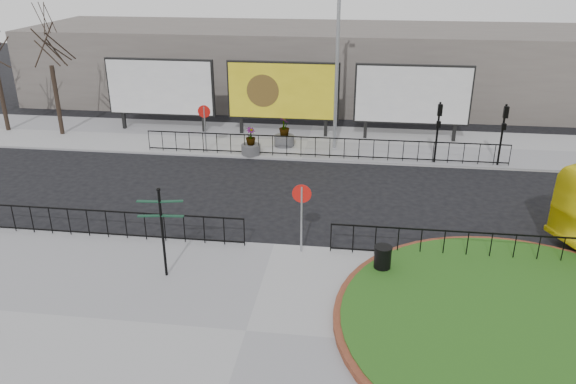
% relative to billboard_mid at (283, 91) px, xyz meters
% --- Properties ---
extents(ground, '(90.00, 90.00, 0.00)m').
position_rel_billboard_mid_xyz_m(ground, '(1.50, -12.97, -2.60)').
color(ground, black).
rests_on(ground, ground).
extents(pavement_near, '(30.00, 10.00, 0.12)m').
position_rel_billboard_mid_xyz_m(pavement_near, '(1.50, -17.97, -2.54)').
color(pavement_near, gray).
rests_on(pavement_near, ground).
extents(pavement_far, '(44.00, 6.00, 0.12)m').
position_rel_billboard_mid_xyz_m(pavement_far, '(1.50, -0.97, -2.54)').
color(pavement_far, gray).
rests_on(pavement_far, ground).
extents(brick_edge, '(10.40, 10.40, 0.18)m').
position_rel_billboard_mid_xyz_m(brick_edge, '(9.00, -16.97, -2.39)').
color(brick_edge, brown).
rests_on(brick_edge, pavement_near).
extents(grass_lawn, '(10.00, 10.00, 0.22)m').
position_rel_billboard_mid_xyz_m(grass_lawn, '(9.00, -16.97, -2.37)').
color(grass_lawn, '#1D4913').
rests_on(grass_lawn, pavement_near).
extents(railing_near_left, '(10.00, 0.10, 1.10)m').
position_rel_billboard_mid_xyz_m(railing_near_left, '(-4.50, -13.27, -1.93)').
color(railing_near_left, black).
rests_on(railing_near_left, pavement_near).
extents(railing_near_right, '(9.00, 0.10, 1.10)m').
position_rel_billboard_mid_xyz_m(railing_near_right, '(8.00, -13.27, -1.93)').
color(railing_near_right, black).
rests_on(railing_near_right, pavement_near).
extents(railing_far, '(18.00, 0.10, 1.10)m').
position_rel_billboard_mid_xyz_m(railing_far, '(2.50, -3.67, -1.93)').
color(railing_far, black).
rests_on(railing_far, pavement_far).
extents(speed_sign_far, '(0.64, 0.07, 2.47)m').
position_rel_billboard_mid_xyz_m(speed_sign_far, '(-3.50, -3.57, -0.68)').
color(speed_sign_far, gray).
rests_on(speed_sign_far, pavement_far).
extents(speed_sign_near, '(0.64, 0.07, 2.47)m').
position_rel_billboard_mid_xyz_m(speed_sign_near, '(2.50, -13.37, -0.68)').
color(speed_sign_near, gray).
rests_on(speed_sign_near, pavement_near).
extents(billboard_left, '(6.20, 0.31, 4.10)m').
position_rel_billboard_mid_xyz_m(billboard_left, '(-7.00, 0.00, 0.00)').
color(billboard_left, black).
rests_on(billboard_left, pavement_far).
extents(billboard_mid, '(6.20, 0.31, 4.10)m').
position_rel_billboard_mid_xyz_m(billboard_mid, '(0.00, 0.00, 0.00)').
color(billboard_mid, black).
rests_on(billboard_mid, pavement_far).
extents(billboard_right, '(6.20, 0.31, 4.10)m').
position_rel_billboard_mid_xyz_m(billboard_right, '(7.00, 0.00, 0.00)').
color(billboard_right, black).
rests_on(billboard_right, pavement_far).
extents(lamp_post, '(0.74, 0.18, 9.23)m').
position_rel_billboard_mid_xyz_m(lamp_post, '(3.01, -1.97, 2.23)').
color(lamp_post, gray).
rests_on(lamp_post, pavement_far).
extents(signal_pole_a, '(0.22, 0.26, 3.00)m').
position_rel_billboard_mid_xyz_m(signal_pole_a, '(8.00, -3.63, -0.50)').
color(signal_pole_a, black).
rests_on(signal_pole_a, pavement_far).
extents(signal_pole_b, '(0.22, 0.26, 3.00)m').
position_rel_billboard_mid_xyz_m(signal_pole_b, '(11.00, -3.63, -0.50)').
color(signal_pole_b, black).
rests_on(signal_pole_b, pavement_far).
extents(tree_left, '(2.00, 2.00, 7.00)m').
position_rel_billboard_mid_xyz_m(tree_left, '(-12.50, -1.47, 1.02)').
color(tree_left, '#2D2119').
rests_on(tree_left, pavement_far).
extents(building_backdrop, '(40.00, 10.00, 5.00)m').
position_rel_billboard_mid_xyz_m(building_backdrop, '(1.50, 9.03, -0.10)').
color(building_backdrop, '#605954').
rests_on(building_backdrop, ground).
extents(fingerpost_sign, '(1.41, 0.39, 3.01)m').
position_rel_billboard_mid_xyz_m(fingerpost_sign, '(-1.58, -15.48, -0.66)').
color(fingerpost_sign, black).
rests_on(fingerpost_sign, pavement_near).
extents(litter_bin, '(0.58, 0.58, 0.96)m').
position_rel_billboard_mid_xyz_m(litter_bin, '(5.21, -14.47, -2.00)').
color(litter_bin, black).
rests_on(litter_bin, pavement_near).
extents(planter_a, '(0.97, 0.97, 1.40)m').
position_rel_billboard_mid_xyz_m(planter_a, '(-1.16, -3.57, -2.00)').
color(planter_a, '#4C4C4F').
rests_on(planter_a, pavement_far).
extents(planter_b, '(1.06, 1.06, 1.54)m').
position_rel_billboard_mid_xyz_m(planter_b, '(0.34, -1.97, -1.95)').
color(planter_b, '#4C4C4F').
rests_on(planter_b, pavement_far).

